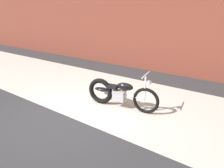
{
  "coord_description": "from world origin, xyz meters",
  "views": [
    {
      "loc": [
        3.29,
        -2.9,
        2.41
      ],
      "look_at": [
        0.62,
        0.86,
        0.75
      ],
      "focal_mm": 31.91,
      "sensor_mm": 36.0,
      "label": 1
    }
  ],
  "objects": [
    {
      "name": "brick_building_wall",
      "position": [
        0.0,
        5.2,
        2.31
      ],
      "size": [
        36.0,
        0.5,
        4.63
      ],
      "primitive_type": "cube",
      "color": "brown",
      "rests_on": "ground"
    },
    {
      "name": "sidewalk_slab",
      "position": [
        0.0,
        1.75,
        0.0
      ],
      "size": [
        36.0,
        3.5,
        0.01
      ],
      "primitive_type": "cube",
      "color": "#B2ADA3",
      "rests_on": "ground"
    },
    {
      "name": "motorcycle_black",
      "position": [
        0.57,
        1.15,
        0.4
      ],
      "size": [
        2.0,
        0.6,
        1.03
      ],
      "rotation": [
        0.0,
        0.0,
        0.15
      ],
      "color": "black",
      "rests_on": "ground"
    },
    {
      "name": "ground_plane",
      "position": [
        0.0,
        0.0,
        0.0
      ],
      "size": [
        80.0,
        80.0,
        0.0
      ],
      "primitive_type": "plane",
      "color": "#2D2D30"
    }
  ]
}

